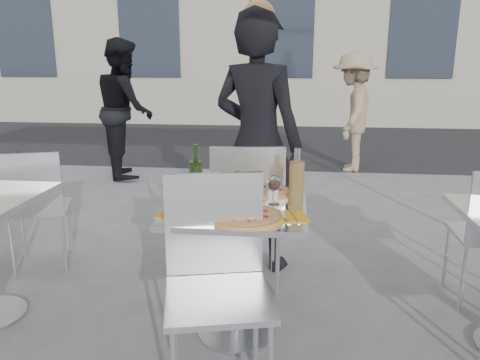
# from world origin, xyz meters

# --- Properties ---
(ground) EXTENTS (80.00, 80.00, 0.00)m
(ground) POSITION_xyz_m (0.00, 0.00, 0.00)
(ground) COLOR #5E5E61
(street_asphalt) EXTENTS (24.00, 5.00, 0.00)m
(street_asphalt) POSITION_xyz_m (0.00, 6.50, 0.00)
(street_asphalt) COLOR black
(street_asphalt) RESTS_ON ground
(main_table) EXTENTS (0.72, 0.72, 0.75)m
(main_table) POSITION_xyz_m (0.00, 0.00, 0.54)
(main_table) COLOR #B7BABF
(main_table) RESTS_ON ground
(chair_far) EXTENTS (0.50, 0.51, 0.99)m
(chair_far) POSITION_xyz_m (0.01, 0.50, 0.59)
(chair_far) COLOR silver
(chair_far) RESTS_ON ground
(chair_near) EXTENTS (0.55, 0.56, 1.00)m
(chair_near) POSITION_xyz_m (-0.04, -0.42, 0.59)
(chair_near) COLOR silver
(chair_near) RESTS_ON ground
(side_chair_lfar) EXTENTS (0.52, 0.52, 0.89)m
(side_chair_lfar) POSITION_xyz_m (-1.51, 0.66, 0.52)
(side_chair_lfar) COLOR silver
(side_chair_lfar) RESTS_ON ground
(woman_diner) EXTENTS (0.79, 0.67, 1.83)m
(woman_diner) POSITION_xyz_m (0.03, 0.96, 0.92)
(woman_diner) COLOR black
(woman_diner) RESTS_ON ground
(pedestrian_a) EXTENTS (0.96, 1.05, 1.76)m
(pedestrian_a) POSITION_xyz_m (-1.86, 3.51, 0.88)
(pedestrian_a) COLOR black
(pedestrian_a) RESTS_ON ground
(pedestrian_b) EXTENTS (0.78, 1.13, 1.59)m
(pedestrian_b) POSITION_xyz_m (1.09, 4.16, 0.80)
(pedestrian_b) COLOR #937E5F
(pedestrian_b) RESTS_ON ground
(pizza_near) EXTENTS (0.36, 0.36, 0.02)m
(pizza_near) POSITION_xyz_m (0.07, -0.19, 0.76)
(pizza_near) COLOR #B98648
(pizza_near) RESTS_ON main_table
(pizza_far) EXTENTS (0.32, 0.32, 0.03)m
(pizza_far) POSITION_xyz_m (0.14, 0.21, 0.77)
(pizza_far) COLOR white
(pizza_far) RESTS_ON main_table
(salad_plate) EXTENTS (0.22, 0.22, 0.09)m
(salad_plate) POSITION_xyz_m (0.04, 0.02, 0.79)
(salad_plate) COLOR white
(salad_plate) RESTS_ON main_table
(wine_bottle) EXTENTS (0.07, 0.08, 0.29)m
(wine_bottle) POSITION_xyz_m (-0.24, 0.14, 0.86)
(wine_bottle) COLOR #385A21
(wine_bottle) RESTS_ON main_table
(carafe) EXTENTS (0.08, 0.08, 0.29)m
(carafe) POSITION_xyz_m (0.31, 0.11, 0.87)
(carafe) COLOR tan
(carafe) RESTS_ON main_table
(sugar_shaker) EXTENTS (0.06, 0.06, 0.11)m
(sugar_shaker) POSITION_xyz_m (0.18, 0.10, 0.80)
(sugar_shaker) COLOR white
(sugar_shaker) RESTS_ON main_table
(wineglass_white_a) EXTENTS (0.07, 0.07, 0.16)m
(wineglass_white_a) POSITION_xyz_m (-0.09, 0.10, 0.86)
(wineglass_white_a) COLOR white
(wineglass_white_a) RESTS_ON main_table
(wineglass_white_b) EXTENTS (0.07, 0.07, 0.16)m
(wineglass_white_b) POSITION_xyz_m (-0.01, 0.12, 0.86)
(wineglass_white_b) COLOR white
(wineglass_white_b) RESTS_ON main_table
(wineglass_red_a) EXTENTS (0.07, 0.07, 0.16)m
(wineglass_red_a) POSITION_xyz_m (0.08, 0.01, 0.86)
(wineglass_red_a) COLOR white
(wineglass_red_a) RESTS_ON main_table
(wineglass_red_b) EXTENTS (0.07, 0.07, 0.16)m
(wineglass_red_b) POSITION_xyz_m (0.19, 0.05, 0.86)
(wineglass_red_b) COLOR white
(wineglass_red_b) RESTS_ON main_table
(napkin_left) EXTENTS (0.21, 0.21, 0.01)m
(napkin_left) POSITION_xyz_m (-0.27, -0.17, 0.75)
(napkin_left) COLOR gold
(napkin_left) RESTS_ON main_table
(napkin_right) EXTENTS (0.22, 0.22, 0.01)m
(napkin_right) POSITION_xyz_m (0.27, -0.15, 0.75)
(napkin_right) COLOR gold
(napkin_right) RESTS_ON main_table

